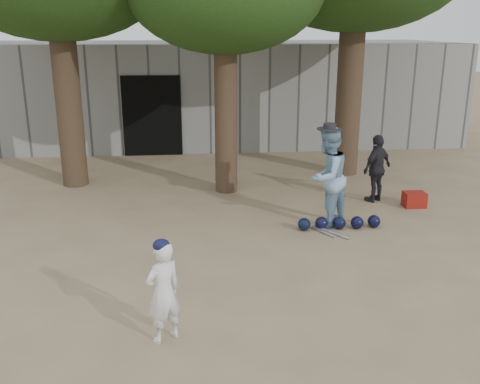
{
  "coord_description": "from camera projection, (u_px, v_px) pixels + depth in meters",
  "views": [
    {
      "loc": [
        -0.15,
        -7.04,
        3.45
      ],
      "look_at": [
        0.6,
        1.0,
        0.95
      ],
      "focal_mm": 40.0,
      "sensor_mm": 36.0,
      "label": 1
    }
  ],
  "objects": [
    {
      "name": "spectator_dark",
      "position": [
        377.0,
        168.0,
        10.88
      ],
      "size": [
        0.86,
        0.75,
        1.39
      ],
      "primitive_type": "imported",
      "rotation": [
        0.0,
        0.0,
        3.76
      ],
      "color": "black",
      "rests_on": "ground"
    },
    {
      "name": "helmet_row",
      "position": [
        339.0,
        223.0,
        9.51
      ],
      "size": [
        1.51,
        0.27,
        0.23
      ],
      "color": "black",
      "rests_on": "ground"
    },
    {
      "name": "spectator_blue",
      "position": [
        327.0,
        177.0,
        9.49
      ],
      "size": [
        1.1,
        1.09,
        1.79
      ],
      "primitive_type": "imported",
      "rotation": [
        0.0,
        0.0,
        3.92
      ],
      "color": "#80A6C6",
      "rests_on": "ground"
    },
    {
      "name": "boy_player",
      "position": [
        163.0,
        292.0,
        5.99
      ],
      "size": [
        0.53,
        0.49,
        1.21
      ],
      "primitive_type": "imported",
      "rotation": [
        0.0,
        0.0,
        3.74
      ],
      "color": "white",
      "rests_on": "ground"
    },
    {
      "name": "back_building",
      "position": [
        194.0,
        91.0,
        17.12
      ],
      "size": [
        16.0,
        5.24,
        3.0
      ],
      "color": "gray",
      "rests_on": "ground"
    },
    {
      "name": "bat_pile",
      "position": [
        327.0,
        232.0,
        9.34
      ],
      "size": [
        0.62,
        0.75,
        0.06
      ],
      "color": "silver",
      "rests_on": "ground"
    },
    {
      "name": "ground",
      "position": [
        205.0,
        276.0,
        7.73
      ],
      "size": [
        70.0,
        70.0,
        0.0
      ],
      "primitive_type": "plane",
      "color": "#937C5E",
      "rests_on": "ground"
    },
    {
      "name": "red_bag",
      "position": [
        414.0,
        199.0,
        10.68
      ],
      "size": [
        0.43,
        0.33,
        0.3
      ],
      "primitive_type": "cube",
      "rotation": [
        0.0,
        0.0,
        -0.02
      ],
      "color": "maroon",
      "rests_on": "ground"
    }
  ]
}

